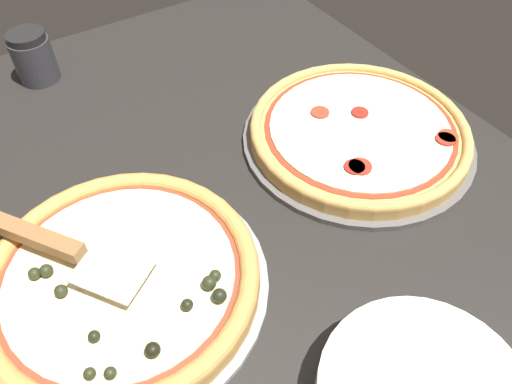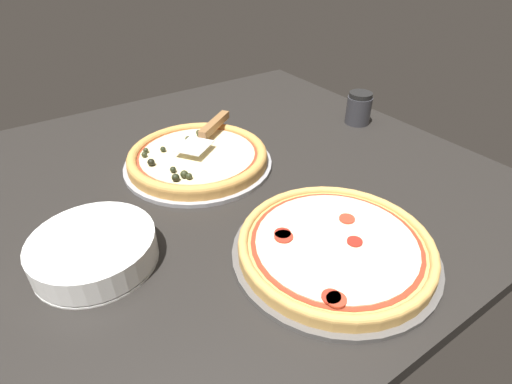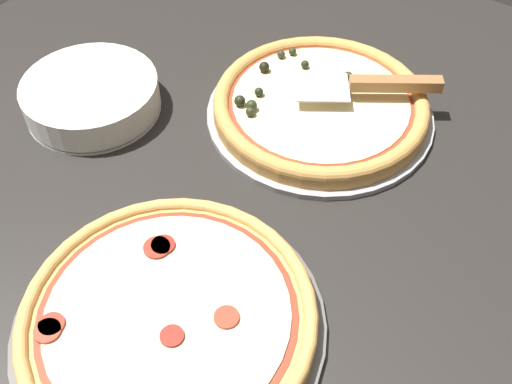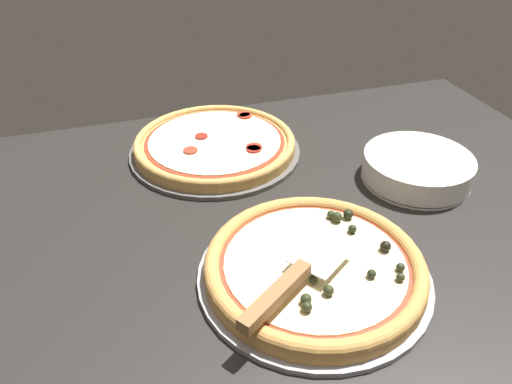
{
  "view_description": "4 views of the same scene",
  "coord_description": "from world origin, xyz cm",
  "px_view_note": "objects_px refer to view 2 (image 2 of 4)",
  "views": [
    {
      "loc": [
        35.5,
        -11.93,
        56.85
      ],
      "look_at": [
        -5.81,
        14.51,
        3.0
      ],
      "focal_mm": 35.0,
      "sensor_mm": 36.0,
      "label": 1
    },
    {
      "loc": [
        35.0,
        74.18,
        52.48
      ],
      "look_at": [
        -5.81,
        14.51,
        3.0
      ],
      "focal_mm": 28.0,
      "sensor_mm": 36.0,
      "label": 2
    },
    {
      "loc": [
        -38.57,
        60.24,
        66.92
      ],
      "look_at": [
        -5.81,
        14.51,
        3.0
      ],
      "focal_mm": 42.0,
      "sensor_mm": 36.0,
      "label": 3
    },
    {
      "loc": [
        -29.7,
        -60.99,
        57.38
      ],
      "look_at": [
        -5.81,
        14.51,
        3.0
      ],
      "focal_mm": 35.0,
      "sensor_mm": 36.0,
      "label": 4
    }
  ],
  "objects_px": {
    "pizza_front": "(198,156)",
    "pizza_back": "(336,245)",
    "serving_spatula": "(211,128)",
    "parmesan_shaker": "(359,108)",
    "plate_stack": "(94,250)"
  },
  "relations": [
    {
      "from": "serving_spatula",
      "to": "plate_stack",
      "type": "distance_m",
      "value": 0.48
    },
    {
      "from": "pizza_front",
      "to": "parmesan_shaker",
      "type": "xyz_separation_m",
      "value": [
        -0.53,
        0.05,
        0.02
      ]
    },
    {
      "from": "serving_spatula",
      "to": "parmesan_shaker",
      "type": "bearing_deg",
      "value": 166.73
    },
    {
      "from": "pizza_front",
      "to": "plate_stack",
      "type": "distance_m",
      "value": 0.38
    },
    {
      "from": "parmesan_shaker",
      "to": "serving_spatula",
      "type": "bearing_deg",
      "value": -13.27
    },
    {
      "from": "pizza_front",
      "to": "pizza_back",
      "type": "height_order",
      "value": "pizza_front"
    },
    {
      "from": "pizza_front",
      "to": "plate_stack",
      "type": "xyz_separation_m",
      "value": [
        0.32,
        0.21,
        0.0
      ]
    },
    {
      "from": "pizza_front",
      "to": "pizza_back",
      "type": "xyz_separation_m",
      "value": [
        -0.06,
        0.44,
        -0.0
      ]
    },
    {
      "from": "pizza_back",
      "to": "plate_stack",
      "type": "bearing_deg",
      "value": -32.22
    },
    {
      "from": "serving_spatula",
      "to": "pizza_back",
      "type": "bearing_deg",
      "value": 87.86
    },
    {
      "from": "pizza_front",
      "to": "parmesan_shaker",
      "type": "height_order",
      "value": "parmesan_shaker"
    },
    {
      "from": "pizza_front",
      "to": "plate_stack",
      "type": "relative_size",
      "value": 1.58
    },
    {
      "from": "serving_spatula",
      "to": "parmesan_shaker",
      "type": "height_order",
      "value": "parmesan_shaker"
    },
    {
      "from": "pizza_front",
      "to": "serving_spatula",
      "type": "distance_m",
      "value": 0.1
    },
    {
      "from": "serving_spatula",
      "to": "pizza_front",
      "type": "bearing_deg",
      "value": 39.49
    }
  ]
}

